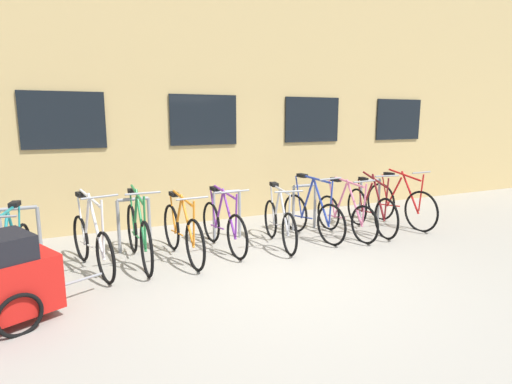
{
  "coord_description": "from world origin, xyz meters",
  "views": [
    {
      "loc": [
        -2.36,
        -4.31,
        2.01
      ],
      "look_at": [
        0.36,
        1.6,
        0.82
      ],
      "focal_mm": 28.62,
      "sensor_mm": 36.0,
      "label": 1
    }
  ],
  "objects_px": {
    "bicycle_teal": "(12,255)",
    "bike_trailer": "(1,279)",
    "bicycle_silver": "(279,222)",
    "bicycle_purple": "(223,226)",
    "bicycle_white": "(92,242)",
    "bicycle_blue": "(312,215)",
    "bicycle_orange": "(182,232)",
    "bicycle_pink": "(345,215)",
    "bicycle_green": "(138,234)",
    "bicycle_maroon": "(371,210)",
    "bicycle_red": "(400,204)"
  },
  "relations": [
    {
      "from": "bicycle_blue",
      "to": "bicycle_pink",
      "type": "relative_size",
      "value": 1.03
    },
    {
      "from": "bicycle_teal",
      "to": "bicycle_silver",
      "type": "xyz_separation_m",
      "value": [
        3.69,
        0.02,
        0.0
      ]
    },
    {
      "from": "bicycle_maroon",
      "to": "bicycle_orange",
      "type": "xyz_separation_m",
      "value": [
        -3.45,
        -0.02,
        -0.0
      ]
    },
    {
      "from": "bicycle_orange",
      "to": "bicycle_red",
      "type": "height_order",
      "value": "bicycle_red"
    },
    {
      "from": "bicycle_pink",
      "to": "bicycle_teal",
      "type": "bearing_deg",
      "value": -179.96
    },
    {
      "from": "bike_trailer",
      "to": "bicycle_silver",
      "type": "bearing_deg",
      "value": 17.55
    },
    {
      "from": "bicycle_white",
      "to": "bicycle_blue",
      "type": "relative_size",
      "value": 1.03
    },
    {
      "from": "bicycle_orange",
      "to": "bike_trailer",
      "type": "bearing_deg",
      "value": -150.4
    },
    {
      "from": "bicycle_orange",
      "to": "bicycle_green",
      "type": "xyz_separation_m",
      "value": [
        -0.6,
        0.09,
        0.02
      ]
    },
    {
      "from": "bicycle_purple",
      "to": "bike_trailer",
      "type": "xyz_separation_m",
      "value": [
        -2.77,
        -1.33,
        0.1
      ]
    },
    {
      "from": "bicycle_maroon",
      "to": "bicycle_silver",
      "type": "xyz_separation_m",
      "value": [
        -1.88,
        -0.05,
        -0.02
      ]
    },
    {
      "from": "bicycle_purple",
      "to": "bicycle_red",
      "type": "bearing_deg",
      "value": -0.28
    },
    {
      "from": "bicycle_white",
      "to": "bicycle_silver",
      "type": "height_order",
      "value": "bicycle_white"
    },
    {
      "from": "bicycle_purple",
      "to": "bicycle_orange",
      "type": "relative_size",
      "value": 0.94
    },
    {
      "from": "bicycle_teal",
      "to": "bicycle_silver",
      "type": "relative_size",
      "value": 1.0
    },
    {
      "from": "bicycle_white",
      "to": "bicycle_blue",
      "type": "distance_m",
      "value": 3.48
    },
    {
      "from": "bicycle_pink",
      "to": "bicycle_blue",
      "type": "bearing_deg",
      "value": 165.18
    },
    {
      "from": "bicycle_silver",
      "to": "bicycle_green",
      "type": "xyz_separation_m",
      "value": [
        -2.17,
        0.12,
        0.04
      ]
    },
    {
      "from": "bicycle_maroon",
      "to": "bicycle_green",
      "type": "bearing_deg",
      "value": 178.94
    },
    {
      "from": "bicycle_blue",
      "to": "bicycle_orange",
      "type": "distance_m",
      "value": 2.27
    },
    {
      "from": "bicycle_orange",
      "to": "bicycle_red",
      "type": "relative_size",
      "value": 1.0
    },
    {
      "from": "bicycle_green",
      "to": "bike_trailer",
      "type": "height_order",
      "value": "bicycle_green"
    },
    {
      "from": "bicycle_white",
      "to": "bicycle_maroon",
      "type": "relative_size",
      "value": 1.0
    },
    {
      "from": "bicycle_maroon",
      "to": "bicycle_silver",
      "type": "bearing_deg",
      "value": -178.6
    },
    {
      "from": "bicycle_teal",
      "to": "bike_trailer",
      "type": "xyz_separation_m",
      "value": [
        0.03,
        -1.14,
        0.11
      ]
    },
    {
      "from": "bicycle_teal",
      "to": "bicycle_orange",
      "type": "distance_m",
      "value": 2.12
    },
    {
      "from": "bicycle_blue",
      "to": "bicycle_pink",
      "type": "xyz_separation_m",
      "value": [
        0.57,
        -0.15,
        -0.02
      ]
    },
    {
      "from": "bicycle_white",
      "to": "bicycle_pink",
      "type": "height_order",
      "value": "bicycle_white"
    },
    {
      "from": "bicycle_maroon",
      "to": "bicycle_red",
      "type": "height_order",
      "value": "same"
    },
    {
      "from": "bicycle_blue",
      "to": "bicycle_pink",
      "type": "distance_m",
      "value": 0.59
    },
    {
      "from": "bicycle_green",
      "to": "bike_trailer",
      "type": "relative_size",
      "value": 1.27
    },
    {
      "from": "bicycle_red",
      "to": "bicycle_orange",
      "type": "bearing_deg",
      "value": -178.31
    },
    {
      "from": "bicycle_teal",
      "to": "bicycle_orange",
      "type": "bearing_deg",
      "value": 1.24
    },
    {
      "from": "bicycle_maroon",
      "to": "bicycle_pink",
      "type": "relative_size",
      "value": 1.05
    },
    {
      "from": "bicycle_white",
      "to": "bicycle_orange",
      "type": "xyz_separation_m",
      "value": [
        1.21,
        -0.03,
        0.0
      ]
    },
    {
      "from": "bicycle_purple",
      "to": "bicycle_pink",
      "type": "distance_m",
      "value": 2.17
    },
    {
      "from": "bicycle_purple",
      "to": "bike_trailer",
      "type": "bearing_deg",
      "value": -154.36
    },
    {
      "from": "bicycle_orange",
      "to": "bicycle_green",
      "type": "distance_m",
      "value": 0.61
    },
    {
      "from": "bicycle_green",
      "to": "bicycle_red",
      "type": "xyz_separation_m",
      "value": [
        4.83,
        0.03,
        -0.0
      ]
    },
    {
      "from": "bicycle_purple",
      "to": "bicycle_pink",
      "type": "relative_size",
      "value": 1.03
    },
    {
      "from": "bicycle_pink",
      "to": "bicycle_white",
      "type": "bearing_deg",
      "value": 178.92
    },
    {
      "from": "bicycle_orange",
      "to": "bicycle_green",
      "type": "bearing_deg",
      "value": 171.38
    },
    {
      "from": "bicycle_purple",
      "to": "bike_trailer",
      "type": "distance_m",
      "value": 3.07
    },
    {
      "from": "bicycle_blue",
      "to": "bike_trailer",
      "type": "xyz_separation_m",
      "value": [
        -4.36,
        -1.29,
        0.08
      ]
    },
    {
      "from": "bicycle_white",
      "to": "bicycle_red",
      "type": "height_order",
      "value": "bicycle_white"
    },
    {
      "from": "bicycle_silver",
      "to": "bicycle_purple",
      "type": "bearing_deg",
      "value": 169.04
    },
    {
      "from": "bicycle_orange",
      "to": "bicycle_white",
      "type": "bearing_deg",
      "value": 178.42
    },
    {
      "from": "bicycle_teal",
      "to": "bicycle_silver",
      "type": "height_order",
      "value": "same"
    },
    {
      "from": "bicycle_orange",
      "to": "bicycle_silver",
      "type": "xyz_separation_m",
      "value": [
        1.57,
        -0.03,
        -0.02
      ]
    },
    {
      "from": "bicycle_pink",
      "to": "bike_trailer",
      "type": "distance_m",
      "value": 5.06
    }
  ]
}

